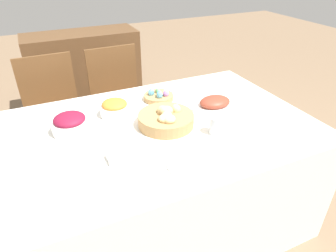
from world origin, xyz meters
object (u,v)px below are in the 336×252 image
beet_salad_bowl (70,124)px  drinking_cup (216,126)px  chair_far_center (119,100)px  fork (164,173)px  knife (223,156)px  ham_platter (215,103)px  bread_basket (166,119)px  sideboard (85,73)px  egg_basket (159,96)px  chair_far_left (54,113)px  spoon (228,154)px  butter_dish (120,156)px  carrot_bowl (115,108)px  dinner_plate (195,163)px

beet_salad_bowl → drinking_cup: (0.71, -0.35, -0.00)m
chair_far_center → fork: (-0.16, -1.30, 0.25)m
fork → drinking_cup: bearing=24.0°
knife → drinking_cup: (0.08, 0.19, 0.05)m
ham_platter → fork: bearing=-140.2°
chair_far_center → bread_basket: size_ratio=2.94×
ham_platter → drinking_cup: 0.33m
sideboard → egg_basket: 1.59m
chair_far_left → drinking_cup: bearing=-57.2°
spoon → drinking_cup: bearing=77.8°
ham_platter → butter_dish: ham_platter is taller
egg_basket → beet_salad_bowl: 0.62m
carrot_bowl → butter_dish: size_ratio=1.38×
bread_basket → carrot_bowl: size_ratio=1.80×
chair_far_left → dinner_plate: bearing=-69.6°
chair_far_center → egg_basket: (0.12, -0.60, 0.27)m
egg_basket → carrot_bowl: carrot_bowl is taller
fork → butter_dish: size_ratio=1.55×
sideboard → fork: bearing=-91.4°
chair_far_center → ham_platter: (0.41, -0.83, 0.27)m
spoon → butter_dish: (-0.49, 0.19, 0.01)m
chair_far_left → bread_basket: 1.11m
egg_basket → drinking_cup: bearing=-77.4°
chair_far_left → sideboard: bearing=64.3°
bread_basket → drinking_cup: (0.21, -0.19, 0.01)m
bread_basket → egg_basket: bread_basket is taller
spoon → ham_platter: bearing=66.9°
sideboard → butter_dish: (-0.20, -2.06, 0.33)m
carrot_bowl → dinner_plate: 0.66m
egg_basket → knife: size_ratio=0.99×
bread_basket → knife: (0.13, -0.38, -0.04)m
egg_basket → ham_platter: (0.29, -0.24, -0.00)m
egg_basket → carrot_bowl: 0.33m
dinner_plate → knife: 0.16m
bread_basket → ham_platter: size_ratio=1.01×
fork → drinking_cup: 0.44m
beet_salad_bowl → sideboard: bearing=77.7°
carrot_bowl → dinner_plate: carrot_bowl is taller
chair_far_center → dinner_plate: 1.33m
sideboard → beet_salad_bowl: 1.79m
dinner_plate → knife: bearing=0.0°
bread_basket → butter_dish: bearing=-149.1°
chair_far_left → knife: size_ratio=4.72×
egg_basket → dinner_plate: size_ratio=0.74×
bread_basket → knife: bearing=-71.2°
chair_far_center → ham_platter: bearing=-64.9°
ham_platter → drinking_cup: bearing=-121.5°
chair_far_center → spoon: chair_far_center is taller
chair_far_center → ham_platter: 0.97m
ham_platter → knife: (-0.25, -0.47, -0.02)m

